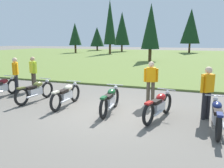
{
  "coord_description": "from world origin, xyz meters",
  "views": [
    {
      "loc": [
        2.75,
        -7.09,
        2.48
      ],
      "look_at": [
        0.0,
        0.6,
        0.9
      ],
      "focal_mm": 36.76,
      "sensor_mm": 36.0,
      "label": 1
    }
  ],
  "objects_px": {
    "motorcycle_red": "(159,106)",
    "rider_with_back_turned": "(16,73)",
    "motorcycle_olive": "(35,91)",
    "motorcycle_british_green": "(110,100)",
    "motorcycle_cream": "(66,95)",
    "motorcycle_maroon": "(1,87)",
    "rider_checking_bike": "(151,80)",
    "rider_in_hivis_vest": "(207,90)",
    "motorcycle_navy": "(217,115)",
    "rider_near_row_end": "(33,72)"
  },
  "relations": [
    {
      "from": "motorcycle_red",
      "to": "rider_with_back_turned",
      "type": "height_order",
      "value": "rider_with_back_turned"
    },
    {
      "from": "motorcycle_olive",
      "to": "rider_with_back_turned",
      "type": "height_order",
      "value": "rider_with_back_turned"
    },
    {
      "from": "motorcycle_british_green",
      "to": "rider_with_back_turned",
      "type": "bearing_deg",
      "value": 166.17
    },
    {
      "from": "motorcycle_cream",
      "to": "motorcycle_british_green",
      "type": "bearing_deg",
      "value": -4.31
    },
    {
      "from": "motorcycle_maroon",
      "to": "rider_checking_bike",
      "type": "distance_m",
      "value": 6.45
    },
    {
      "from": "rider_in_hivis_vest",
      "to": "motorcycle_red",
      "type": "bearing_deg",
      "value": -159.93
    },
    {
      "from": "motorcycle_navy",
      "to": "rider_with_back_turned",
      "type": "height_order",
      "value": "rider_with_back_turned"
    },
    {
      "from": "motorcycle_maroon",
      "to": "rider_with_back_turned",
      "type": "height_order",
      "value": "rider_with_back_turned"
    },
    {
      "from": "motorcycle_olive",
      "to": "rider_checking_bike",
      "type": "height_order",
      "value": "rider_checking_bike"
    },
    {
      "from": "motorcycle_red",
      "to": "motorcycle_navy",
      "type": "relative_size",
      "value": 0.98
    },
    {
      "from": "rider_in_hivis_vest",
      "to": "motorcycle_maroon",
      "type": "bearing_deg",
      "value": 179.87
    },
    {
      "from": "motorcycle_cream",
      "to": "motorcycle_navy",
      "type": "xyz_separation_m",
      "value": [
        5.15,
        -0.72,
        0.0
      ]
    },
    {
      "from": "motorcycle_maroon",
      "to": "motorcycle_cream",
      "type": "bearing_deg",
      "value": -4.14
    },
    {
      "from": "motorcycle_red",
      "to": "motorcycle_maroon",
      "type": "bearing_deg",
      "value": 175.58
    },
    {
      "from": "rider_near_row_end",
      "to": "motorcycle_british_green",
      "type": "bearing_deg",
      "value": -22.54
    },
    {
      "from": "motorcycle_olive",
      "to": "motorcycle_red",
      "type": "distance_m",
      "value": 5.06
    },
    {
      "from": "motorcycle_cream",
      "to": "rider_with_back_turned",
      "type": "xyz_separation_m",
      "value": [
        -3.37,
        1.14,
        0.51
      ]
    },
    {
      "from": "rider_checking_bike",
      "to": "motorcycle_olive",
      "type": "bearing_deg",
      "value": -165.1
    },
    {
      "from": "motorcycle_cream",
      "to": "motorcycle_navy",
      "type": "relative_size",
      "value": 1.0
    },
    {
      "from": "motorcycle_red",
      "to": "rider_with_back_turned",
      "type": "bearing_deg",
      "value": 168.27
    },
    {
      "from": "motorcycle_maroon",
      "to": "motorcycle_navy",
      "type": "relative_size",
      "value": 1.0
    },
    {
      "from": "rider_in_hivis_vest",
      "to": "rider_checking_bike",
      "type": "bearing_deg",
      "value": 149.89
    },
    {
      "from": "rider_checking_bike",
      "to": "motorcycle_maroon",
      "type": "bearing_deg",
      "value": -169.96
    },
    {
      "from": "rider_in_hivis_vest",
      "to": "rider_checking_bike",
      "type": "relative_size",
      "value": 1.0
    },
    {
      "from": "motorcycle_red",
      "to": "motorcycle_navy",
      "type": "bearing_deg",
      "value": -14.7
    },
    {
      "from": "motorcycle_cream",
      "to": "rider_in_hivis_vest",
      "type": "distance_m",
      "value": 4.94
    },
    {
      "from": "motorcycle_cream",
      "to": "motorcycle_olive",
      "type": "bearing_deg",
      "value": 173.54
    },
    {
      "from": "rider_with_back_turned",
      "to": "rider_in_hivis_vest",
      "type": "bearing_deg",
      "value": -6.3
    },
    {
      "from": "rider_in_hivis_vest",
      "to": "rider_checking_bike",
      "type": "height_order",
      "value": "same"
    },
    {
      "from": "motorcycle_maroon",
      "to": "motorcycle_navy",
      "type": "bearing_deg",
      "value": -6.44
    },
    {
      "from": "motorcycle_cream",
      "to": "motorcycle_navy",
      "type": "distance_m",
      "value": 5.2
    },
    {
      "from": "motorcycle_red",
      "to": "rider_in_hivis_vest",
      "type": "relative_size",
      "value": 1.23
    },
    {
      "from": "motorcycle_cream",
      "to": "rider_checking_bike",
      "type": "bearing_deg",
      "value": 24.93
    },
    {
      "from": "rider_with_back_turned",
      "to": "rider_checking_bike",
      "type": "bearing_deg",
      "value": 2.07
    },
    {
      "from": "motorcycle_red",
      "to": "rider_checking_bike",
      "type": "xyz_separation_m",
      "value": [
        -0.56,
        1.65,
        0.51
      ]
    },
    {
      "from": "motorcycle_british_green",
      "to": "motorcycle_olive",
      "type": "bearing_deg",
      "value": 174.7
    },
    {
      "from": "motorcycle_olive",
      "to": "motorcycle_navy",
      "type": "height_order",
      "value": "same"
    },
    {
      "from": "rider_with_back_turned",
      "to": "motorcycle_olive",
      "type": "bearing_deg",
      "value": -27.87
    },
    {
      "from": "motorcycle_maroon",
      "to": "motorcycle_cream",
      "type": "relative_size",
      "value": 1.0
    },
    {
      "from": "motorcycle_olive",
      "to": "rider_with_back_turned",
      "type": "distance_m",
      "value": 2.13
    },
    {
      "from": "motorcycle_olive",
      "to": "motorcycle_maroon",
      "type": "bearing_deg",
      "value": 177.8
    },
    {
      "from": "motorcycle_red",
      "to": "rider_near_row_end",
      "type": "relative_size",
      "value": 1.23
    },
    {
      "from": "motorcycle_maroon",
      "to": "rider_in_hivis_vest",
      "type": "distance_m",
      "value": 8.32
    },
    {
      "from": "rider_in_hivis_vest",
      "to": "motorcycle_olive",
      "type": "bearing_deg",
      "value": -179.54
    },
    {
      "from": "motorcycle_navy",
      "to": "motorcycle_red",
      "type": "bearing_deg",
      "value": 165.3
    },
    {
      "from": "rider_in_hivis_vest",
      "to": "rider_with_back_turned",
      "type": "height_order",
      "value": "same"
    },
    {
      "from": "motorcycle_navy",
      "to": "rider_in_hivis_vest",
      "type": "relative_size",
      "value": 1.26
    },
    {
      "from": "motorcycle_maroon",
      "to": "motorcycle_red",
      "type": "relative_size",
      "value": 1.02
    },
    {
      "from": "rider_checking_bike",
      "to": "rider_near_row_end",
      "type": "distance_m",
      "value": 5.87
    },
    {
      "from": "motorcycle_olive",
      "to": "rider_with_back_turned",
      "type": "xyz_separation_m",
      "value": [
        -1.82,
        0.96,
        0.51
      ]
    }
  ]
}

